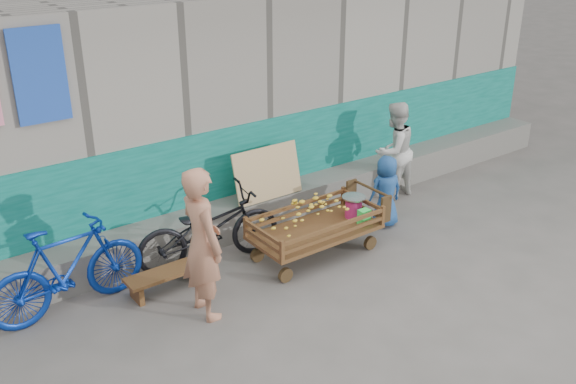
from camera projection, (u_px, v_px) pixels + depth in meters
ground at (362, 310)px, 6.94m from camera, size 80.00×80.00×0.00m
building_wall at (179, 98)px, 9.34m from camera, size 12.00×3.50×3.00m
banana_cart at (314, 220)px, 7.82m from camera, size 1.75×0.80×0.75m
bench at (169, 275)px, 7.24m from camera, size 0.99×0.30×0.25m
vendor_man at (202, 243)px, 6.56m from camera, size 0.41×0.62×1.67m
woman at (394, 151)px, 9.42m from camera, size 0.74×0.60×1.46m
child at (386, 192)px, 8.61m from camera, size 0.54×0.40×1.00m
bicycle_dark at (209, 229)px, 7.67m from camera, size 1.87×0.90×0.94m
bicycle_blue at (67, 268)px, 6.73m from camera, size 1.75×0.62×1.03m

